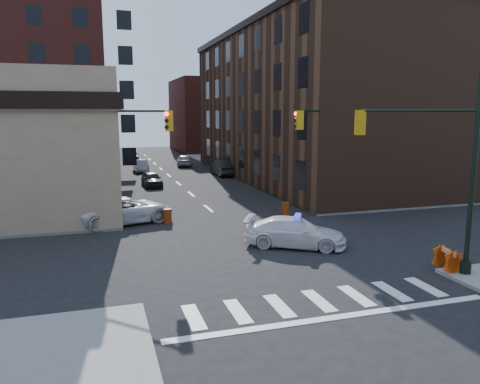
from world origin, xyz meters
TOP-DOWN VIEW (x-y plane):
  - ground at (0.00, 0.00)m, footprint 140.00×140.00m
  - sidewalk_ne at (23.00, 32.75)m, footprint 34.00×54.50m
  - commercial_row_ne at (13.00, 22.50)m, footprint 14.00×34.00m
  - filler_nw at (-16.00, 62.00)m, footprint 20.00×18.00m
  - filler_ne at (14.00, 58.00)m, footprint 16.00×16.00m
  - signal_pole_se at (6.04, -5.52)m, footprint 5.40×5.27m
  - signal_pole_nw at (-5.85, 5.34)m, footprint 3.58×3.67m
  - signal_pole_ne at (5.84, 5.35)m, footprint 3.67×3.58m
  - tree_ne_near at (7.50, 26.00)m, footprint 3.00×3.00m
  - tree_ne_far at (7.50, 34.00)m, footprint 3.00×3.00m
  - police_car at (1.97, -0.27)m, footprint 5.33×4.22m
  - pickup at (-5.80, 7.33)m, footprint 6.37×4.24m
  - parked_car_wnear at (-2.57, 21.04)m, footprint 1.72×3.92m
  - parked_car_wfar at (-2.50, 31.92)m, footprint 1.47×4.04m
  - parked_car_wdeep at (-2.63, 44.76)m, footprint 2.36×5.16m
  - parked_car_enear at (5.50, 26.37)m, footprint 1.79×5.02m
  - parked_car_efar at (3.13, 36.09)m, footprint 2.29×4.46m
  - pedestrian_a at (-8.53, 8.78)m, footprint 0.67×0.58m
  - barrel_road at (4.05, 6.00)m, footprint 0.57×0.57m
  - barrel_bank at (-3.35, 6.49)m, footprint 0.65×0.65m
  - barricade_se_a at (6.40, -5.70)m, footprint 0.75×1.22m
  - barricade_nw_a at (-6.50, 7.67)m, footprint 1.37×0.88m
  - barricade_nw_b at (-8.50, 8.00)m, footprint 1.23×0.80m

SIDE VIEW (x-z plane):
  - ground at x=0.00m, z-range 0.00..0.00m
  - sidewalk_ne at x=23.00m, z-range 0.00..0.15m
  - barrel_bank at x=-3.35m, z-range 0.00..0.89m
  - barrel_road at x=4.05m, z-range 0.00..0.93m
  - barricade_nw_b at x=-8.50m, z-range 0.15..1.00m
  - barricade_se_a at x=6.40m, z-range 0.15..1.01m
  - barricade_nw_a at x=-6.50m, z-range 0.15..1.10m
  - parked_car_wnear at x=-2.57m, z-range 0.00..1.31m
  - parked_car_wfar at x=-2.50m, z-range 0.00..1.32m
  - police_car at x=1.97m, z-range 0.00..1.44m
  - parked_car_efar at x=3.13m, z-range 0.00..1.45m
  - parked_car_wdeep at x=-2.63m, z-range 0.00..1.46m
  - pickup at x=-5.80m, z-range 0.00..1.62m
  - parked_car_enear at x=5.50m, z-range 0.00..1.65m
  - pedestrian_a at x=-8.53m, z-range 0.15..1.71m
  - tree_ne_near at x=7.50m, z-range 1.06..5.91m
  - tree_ne_far at x=7.50m, z-range 1.06..5.91m
  - signal_pole_nw at x=-5.85m, z-range 0.34..8.34m
  - signal_pole_ne at x=5.84m, z-range 0.34..8.34m
  - signal_pole_se at x=6.04m, z-range 0.61..8.61m
  - filler_ne at x=14.00m, z-range 0.00..12.00m
  - commercial_row_ne at x=13.00m, z-range 0.00..14.00m
  - filler_nw at x=-16.00m, z-range 0.00..16.00m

